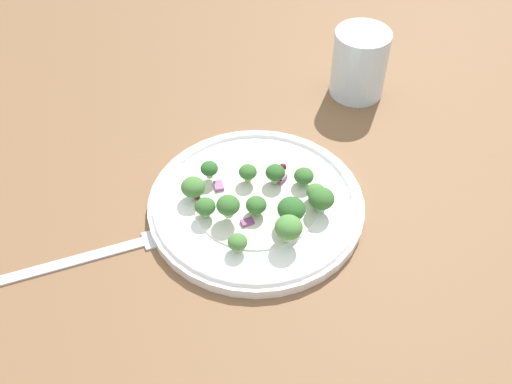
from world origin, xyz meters
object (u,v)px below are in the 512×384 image
Objects in this scene: broccoli_floret_1 at (193,187)px; fork at (101,253)px; broccoli_floret_0 at (228,206)px; broccoli_floret_2 at (316,192)px; water_glass at (359,63)px; plate at (256,203)px.

fork is at bearing 70.36° from broccoli_floret_1.
broccoli_floret_0 is 1.17× the size of broccoli_floret_2.
broccoli_floret_0 is 9.76cm from broccoli_floret_2.
water_glass reaches higher than broccoli_floret_2.
plate is at bearing -103.48° from broccoli_floret_0.
broccoli_floret_0 reaches higher than fork.
fork is (9.84, 14.19, -0.61)cm from plate.
fork is 1.79× the size of water_glass.
fork is at bearing 49.25° from broccoli_floret_0.
broccoli_floret_0 is at bearing 76.52° from plate.
broccoli_floret_2 is at bearing 105.56° from water_glass.
broccoli_floret_1 is (5.96, 3.31, 1.96)cm from plate.
water_glass reaches higher than plate.
fork is (3.88, 10.87, -2.58)cm from broccoli_floret_1.
broccoli_floret_0 reaches higher than broccoli_floret_2.
broccoli_floret_1 is at bearing 29.07° from plate.
broccoli_floret_2 reaches higher than fork.
plate is 8.84× the size of broccoli_floret_1.
plate is at bearing -150.93° from broccoli_floret_1.
plate is 4.73cm from broccoli_floret_0.
water_glass is (5.98, -21.46, 1.85)cm from broccoli_floret_2.
plate is at bearing -124.75° from fork.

